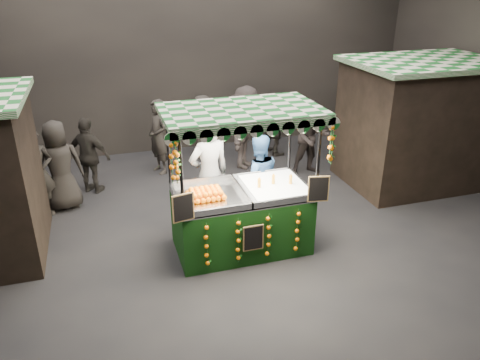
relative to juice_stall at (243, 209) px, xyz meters
name	(u,v)px	position (x,y,z in m)	size (l,w,h in m)	color
ground	(237,247)	(-0.09, 0.05, -0.73)	(12.00, 12.00, 0.00)	black
market_hall	(236,36)	(-0.09, 0.05, 2.65)	(12.10, 10.10, 5.05)	black
neighbour_stall_right	(418,123)	(4.31, 1.55, 0.57)	(3.00, 2.20, 2.60)	black
juice_stall	(243,209)	(0.00, 0.00, 0.00)	(2.45, 1.44, 2.37)	#0B330C
vendor_grey	(209,175)	(-0.33, 0.85, 0.28)	(0.83, 0.64, 2.03)	gray
vendor_blue	(258,179)	(0.54, 0.83, 0.09)	(0.85, 0.69, 1.65)	navy
shopper_0	(37,173)	(-3.22, 2.22, 0.11)	(0.64, 0.44, 1.69)	#2A2622
shopper_1	(312,137)	(2.39, 2.56, 0.11)	(0.83, 0.65, 1.69)	black
shopper_2	(89,156)	(-2.30, 2.97, 0.06)	(0.98, 0.84, 1.58)	black
shopper_3	(246,128)	(1.11, 3.33, 0.21)	(1.33, 1.39, 1.90)	#2B2523
shopper_4	(60,166)	(-2.84, 2.39, 0.14)	(0.93, 0.69, 1.74)	black
shopper_5	(274,123)	(2.05, 3.98, 0.05)	(0.90, 1.52, 1.57)	black
shopper_6	(158,137)	(-0.83, 3.62, 0.10)	(0.60, 0.72, 1.67)	#2A2622
shopper_7	(203,127)	(0.32, 4.24, 0.03)	(1.03, 0.64, 1.54)	#2E2A25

